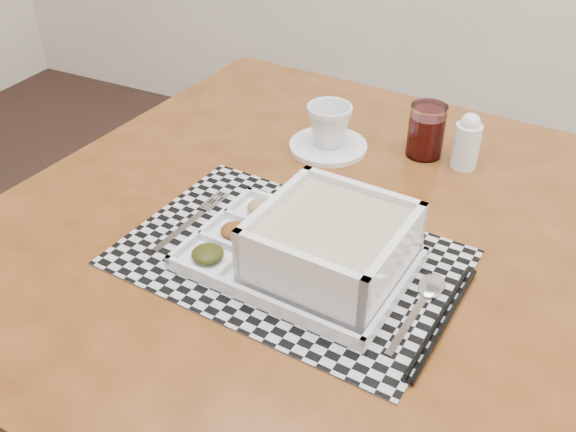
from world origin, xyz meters
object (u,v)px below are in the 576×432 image
object	(u,v)px
dining_table	(328,265)
cup	(329,125)
juice_glass	(426,133)
serving_tray	(323,249)
creamer_bottle	(467,142)

from	to	relation	value
dining_table	cup	size ratio (longest dim) A/B	13.23
cup	juice_glass	bearing A→B (deg)	14.37
serving_tray	dining_table	bearing A→B (deg)	107.91
dining_table	juice_glass	bearing A→B (deg)	76.98
serving_tray	creamer_bottle	bearing A→B (deg)	74.42
cup	juice_glass	world-z (taller)	juice_glass
dining_table	serving_tray	size ratio (longest dim) A/B	3.38
dining_table	cup	xyz separation A→B (m)	(-0.10, 0.23, 0.13)
serving_tray	juice_glass	bearing A→B (deg)	85.56
cup	creamer_bottle	size ratio (longest dim) A/B	0.81
juice_glass	dining_table	bearing A→B (deg)	-103.02
juice_glass	creamer_bottle	world-z (taller)	creamer_bottle
juice_glass	creamer_bottle	xyz separation A→B (m)	(0.08, -0.01, 0.00)
serving_tray	cup	bearing A→B (deg)	112.19
dining_table	juice_glass	xyz separation A→B (m)	(0.07, 0.29, 0.13)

